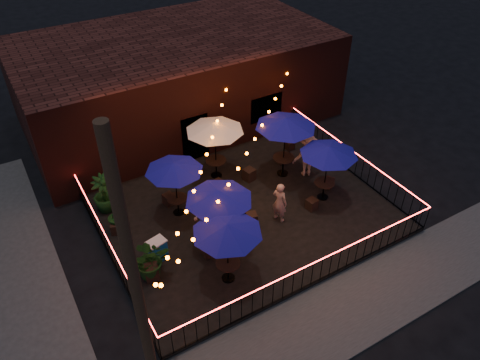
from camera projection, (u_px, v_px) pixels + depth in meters
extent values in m
plane|color=black|center=(275.00, 249.00, 16.03)|extent=(110.00, 110.00, 0.00)
cube|color=black|center=(245.00, 213.00, 17.35)|extent=(10.00, 8.00, 0.15)
cube|color=#42403D|center=(336.00, 317.00, 13.81)|extent=(18.00, 2.50, 0.05)
cube|color=#33120E|center=(176.00, 78.00, 22.02)|extent=(14.00, 8.00, 4.00)
cube|color=black|center=(194.00, 138.00, 19.53)|extent=(1.20, 0.24, 2.20)
cube|color=black|center=(265.00, 107.00, 20.62)|extent=(1.60, 0.24, 1.20)
cylinder|color=#3A2B17|center=(136.00, 289.00, 9.65)|extent=(0.26, 0.26, 8.00)
cube|color=black|center=(311.00, 284.00, 14.53)|extent=(10.00, 0.04, 0.04)
cube|color=black|center=(314.00, 264.00, 13.97)|extent=(10.00, 0.04, 0.04)
cube|color=red|center=(314.00, 263.00, 13.95)|extent=(10.00, 0.03, 0.02)
cube|color=black|center=(113.00, 262.00, 15.25)|extent=(0.04, 8.00, 0.04)
cube|color=black|center=(109.00, 242.00, 14.69)|extent=(0.04, 8.00, 0.04)
cube|color=red|center=(108.00, 241.00, 14.67)|extent=(0.03, 8.00, 0.02)
cube|color=black|center=(349.00, 169.00, 19.26)|extent=(0.04, 8.00, 0.04)
cube|color=black|center=(352.00, 151.00, 18.69)|extent=(0.04, 8.00, 0.04)
cube|color=red|center=(352.00, 150.00, 18.68)|extent=(0.03, 8.00, 0.02)
cylinder|color=black|center=(228.00, 278.00, 14.80)|extent=(0.42, 0.42, 0.03)
cylinder|color=black|center=(228.00, 271.00, 14.59)|extent=(0.06, 0.06, 0.69)
cylinder|color=black|center=(228.00, 263.00, 14.37)|extent=(0.77, 0.77, 0.04)
cylinder|color=black|center=(228.00, 253.00, 14.10)|extent=(0.04, 0.04, 2.31)
cone|color=#0C0D85|center=(227.00, 229.00, 13.48)|extent=(2.17, 2.17, 0.34)
cylinder|color=black|center=(179.00, 212.00, 17.27)|extent=(0.41, 0.41, 0.03)
cylinder|color=black|center=(178.00, 205.00, 17.07)|extent=(0.06, 0.06, 0.67)
cylinder|color=black|center=(177.00, 198.00, 16.86)|extent=(0.74, 0.74, 0.04)
cylinder|color=black|center=(176.00, 189.00, 16.60)|extent=(0.04, 0.04, 2.22)
cone|color=#0C0D85|center=(174.00, 167.00, 16.00)|extent=(2.44, 2.44, 0.32)
cylinder|color=black|center=(221.00, 246.00, 15.92)|extent=(0.44, 0.44, 0.03)
cylinder|color=black|center=(220.00, 238.00, 15.70)|extent=(0.06, 0.06, 0.72)
cylinder|color=black|center=(220.00, 230.00, 15.48)|extent=(0.80, 0.80, 0.04)
cylinder|color=black|center=(220.00, 220.00, 15.20)|extent=(0.04, 0.04, 2.39)
cone|color=#0C0D85|center=(219.00, 195.00, 14.56)|extent=(2.47, 2.47, 0.35)
cylinder|color=black|center=(216.00, 175.00, 19.06)|extent=(0.45, 0.45, 0.03)
cylinder|color=black|center=(216.00, 168.00, 18.84)|extent=(0.06, 0.06, 0.74)
cylinder|color=black|center=(216.00, 160.00, 18.60)|extent=(0.82, 0.82, 0.04)
cylinder|color=black|center=(216.00, 150.00, 18.31)|extent=(0.05, 0.05, 2.47)
cone|color=silver|center=(215.00, 127.00, 17.65)|extent=(2.34, 2.34, 0.36)
cylinder|color=black|center=(323.00, 197.00, 17.97)|extent=(0.42, 0.42, 0.03)
cylinder|color=black|center=(324.00, 190.00, 17.76)|extent=(0.06, 0.06, 0.69)
cylinder|color=black|center=(325.00, 183.00, 17.54)|extent=(0.77, 0.77, 0.04)
cylinder|color=black|center=(326.00, 173.00, 17.27)|extent=(0.04, 0.04, 2.31)
cone|color=#0C0D85|center=(329.00, 151.00, 16.65)|extent=(2.28, 2.28, 0.34)
cylinder|color=black|center=(282.00, 173.00, 19.16)|extent=(0.47, 0.47, 0.03)
cylinder|color=black|center=(283.00, 166.00, 18.93)|extent=(0.06, 0.06, 0.78)
cylinder|color=black|center=(284.00, 158.00, 18.69)|extent=(0.86, 0.86, 0.04)
cylinder|color=black|center=(284.00, 147.00, 18.38)|extent=(0.05, 0.05, 2.59)
cone|color=#0C0D85|center=(286.00, 122.00, 17.69)|extent=(3.02, 3.02, 0.38)
cube|color=black|center=(152.00, 272.00, 14.68)|extent=(0.51, 0.51, 0.50)
cube|color=black|center=(208.00, 250.00, 15.47)|extent=(0.40, 0.40, 0.45)
cube|color=black|center=(116.00, 228.00, 16.32)|extent=(0.46, 0.46, 0.41)
cube|color=black|center=(169.00, 199.00, 17.54)|extent=(0.43, 0.43, 0.44)
cube|color=black|center=(222.00, 236.00, 15.96)|extent=(0.44, 0.44, 0.49)
cube|color=black|center=(252.00, 219.00, 16.70)|extent=(0.44, 0.44, 0.43)
cube|color=black|center=(218.00, 185.00, 18.20)|extent=(0.45, 0.45, 0.44)
cube|color=black|center=(249.00, 174.00, 18.72)|extent=(0.50, 0.50, 0.49)
cube|color=black|center=(312.00, 204.00, 17.32)|extent=(0.41, 0.41, 0.42)
cube|color=black|center=(328.00, 183.00, 18.36)|extent=(0.45, 0.45, 0.40)
cube|color=black|center=(281.00, 158.00, 19.68)|extent=(0.37, 0.37, 0.40)
cube|color=black|center=(290.00, 145.00, 20.47)|extent=(0.36, 0.36, 0.41)
imported|color=tan|center=(280.00, 202.00, 16.50)|extent=(0.57, 0.69, 1.62)
imported|color=beige|center=(203.00, 220.00, 15.81)|extent=(0.86, 0.94, 1.58)
imported|color=tan|center=(307.00, 155.00, 18.59)|extent=(1.35, 1.04, 1.84)
imported|color=#173710|center=(150.00, 259.00, 14.52)|extent=(1.43, 1.30, 1.37)
imported|color=#183C0E|center=(117.00, 216.00, 16.23)|extent=(0.79, 0.70, 1.22)
imported|color=#193A0C|center=(104.00, 194.00, 16.97)|extent=(0.97, 0.97, 1.49)
cube|color=#0E52A7|center=(157.00, 251.00, 15.23)|extent=(0.65, 0.52, 0.76)
cube|color=silver|center=(156.00, 242.00, 14.99)|extent=(0.69, 0.56, 0.05)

